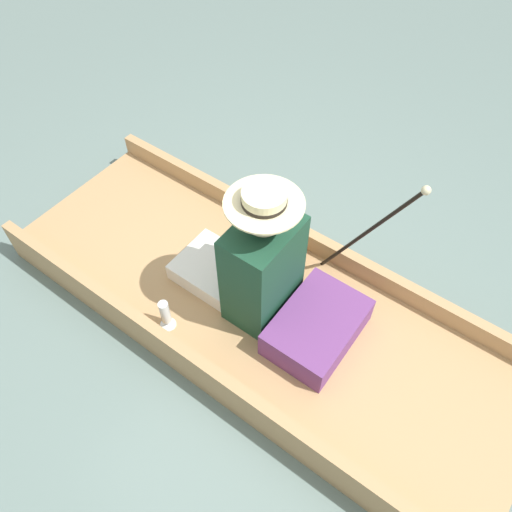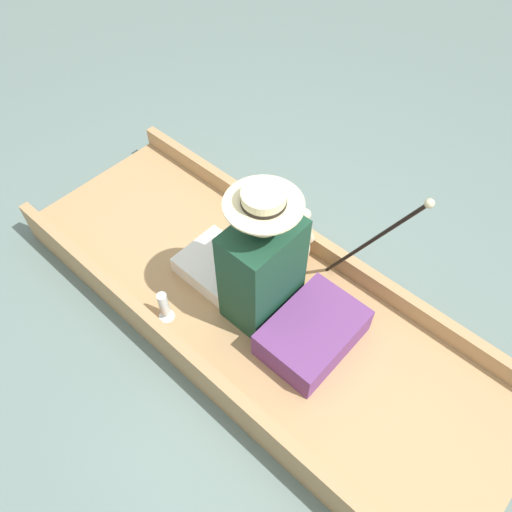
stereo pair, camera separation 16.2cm
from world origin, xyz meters
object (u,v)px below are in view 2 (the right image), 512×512
(seated_person, at_px, (253,263))
(walking_cane, at_px, (379,236))
(teddy_bear, at_px, (296,243))
(wine_glass, at_px, (164,305))

(seated_person, xyz_separation_m, walking_cane, (0.44, -0.43, 0.17))
(walking_cane, bearing_deg, teddy_bear, 103.29)
(seated_person, height_order, wine_glass, seated_person)
(teddy_bear, height_order, wine_glass, teddy_bear)
(teddy_bear, relative_size, wine_glass, 2.06)
(seated_person, bearing_deg, teddy_bear, -7.82)
(teddy_bear, distance_m, wine_glass, 0.80)
(teddy_bear, height_order, walking_cane, walking_cane)
(seated_person, distance_m, walking_cane, 0.64)
(teddy_bear, distance_m, walking_cane, 0.53)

